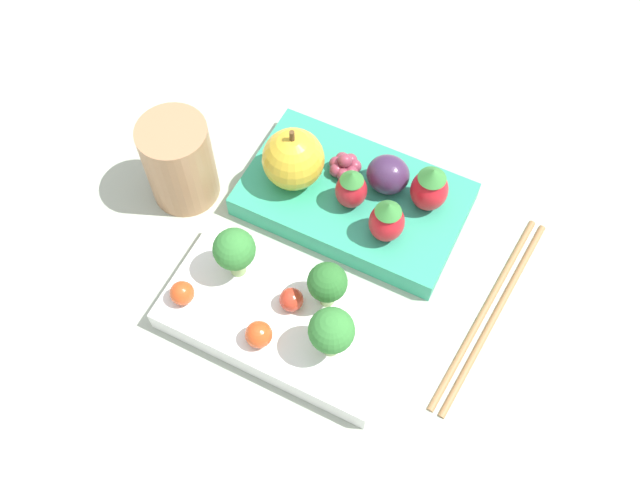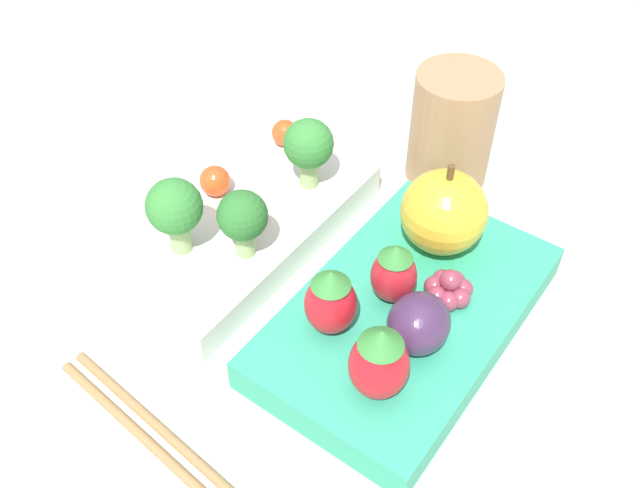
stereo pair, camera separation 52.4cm
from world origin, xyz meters
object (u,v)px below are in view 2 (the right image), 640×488
(cherry_tomato_0, at_px, (215,181))
(cherry_tomato_2, at_px, (285,133))
(strawberry_0, at_px, (379,362))
(chopsticks_pair, at_px, (186,462))
(grape_cluster, at_px, (449,289))
(drinking_cup, at_px, (452,127))
(broccoli_floret_2, at_px, (243,218))
(cherry_tomato_1, at_px, (250,211))
(apple, at_px, (444,212))
(strawberry_1, at_px, (394,273))
(bento_box_fruit, at_px, (406,315))
(bento_box_savoury, at_px, (243,225))
(strawberry_2, at_px, (331,301))
(broccoli_floret_0, at_px, (308,146))
(plum, at_px, (419,323))
(broccoli_floret_1, at_px, (175,209))

(cherry_tomato_0, height_order, cherry_tomato_2, cherry_tomato_0)
(strawberry_0, height_order, chopsticks_pair, strawberry_0)
(grape_cluster, relative_size, drinking_cup, 0.34)
(broccoli_floret_2, height_order, cherry_tomato_1, broccoli_floret_2)
(apple, bearing_deg, strawberry_1, 176.40)
(cherry_tomato_2, relative_size, strawberry_1, 0.47)
(cherry_tomato_1, height_order, apple, apple)
(bento_box_fruit, height_order, strawberry_1, strawberry_1)
(apple, bearing_deg, broccoli_floret_2, 127.34)
(bento_box_savoury, bearing_deg, cherry_tomato_0, 76.97)
(grape_cluster, bearing_deg, chopsticks_pair, 156.89)
(apple, height_order, grape_cluster, apple)
(strawberry_2, height_order, drinking_cup, drinking_cup)
(broccoli_floret_0, height_order, plum, broccoli_floret_0)
(strawberry_0, distance_m, plum, 0.04)
(bento_box_fruit, relative_size, apple, 3.12)
(cherry_tomato_0, distance_m, grape_cluster, 0.18)
(strawberry_2, height_order, plum, strawberry_2)
(strawberry_0, bearing_deg, bento_box_savoury, 64.42)
(bento_box_savoury, xyz_separation_m, cherry_tomato_1, (-0.00, -0.01, 0.02))
(broccoli_floret_0, relative_size, strawberry_1, 1.24)
(bento_box_savoury, bearing_deg, broccoli_floret_1, 166.49)
(broccoli_floret_0, bearing_deg, strawberry_1, -120.43)
(apple, xyz_separation_m, grape_cluster, (-0.04, -0.03, -0.02))
(plum, bearing_deg, cherry_tomato_0, 77.92)
(cherry_tomato_0, relative_size, grape_cluster, 0.73)
(broccoli_floret_0, relative_size, strawberry_0, 1.06)
(cherry_tomato_1, xyz_separation_m, strawberry_2, (-0.05, -0.10, 0.01))
(bento_box_savoury, height_order, drinking_cup, drinking_cup)
(broccoli_floret_1, distance_m, strawberry_0, 0.17)
(strawberry_2, relative_size, chopsticks_pair, 0.23)
(broccoli_floret_0, bearing_deg, bento_box_fruit, -117.59)
(bento_box_fruit, height_order, cherry_tomato_0, cherry_tomato_0)
(drinking_cup, bearing_deg, strawberry_1, -166.77)
(broccoli_floret_2, height_order, cherry_tomato_2, broccoli_floret_2)
(cherry_tomato_0, bearing_deg, broccoli_floret_0, -47.97)
(broccoli_floret_0, distance_m, strawberry_2, 0.13)
(grape_cluster, relative_size, chopsticks_pair, 0.15)
(apple, height_order, strawberry_1, apple)
(cherry_tomato_0, height_order, chopsticks_pair, cherry_tomato_0)
(broccoli_floret_1, bearing_deg, broccoli_floret_0, -18.32)
(cherry_tomato_0, bearing_deg, broccoli_floret_1, -163.53)
(broccoli_floret_0, relative_size, apple, 0.82)
(plum, bearing_deg, strawberry_1, 51.64)
(cherry_tomato_1, xyz_separation_m, drinking_cup, (0.15, -0.08, 0.01))
(cherry_tomato_0, bearing_deg, strawberry_2, -112.85)
(cherry_tomato_1, bearing_deg, chopsticks_pair, -155.01)
(broccoli_floret_0, height_order, strawberry_1, broccoli_floret_0)
(drinking_cup, height_order, chopsticks_pair, drinking_cup)
(broccoli_floret_1, height_order, strawberry_0, broccoli_floret_1)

